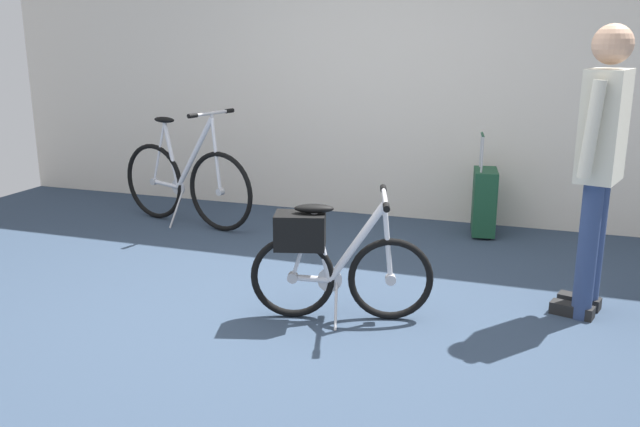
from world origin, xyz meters
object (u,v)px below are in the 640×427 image
(folding_bike_foreground, at_px, (328,258))
(rolling_suitcase, at_px, (484,201))
(display_bike_left, at_px, (186,182))
(visitor_near_wall, at_px, (600,155))

(folding_bike_foreground, distance_m, rolling_suitcase, 2.12)
(display_bike_left, bearing_deg, folding_bike_foreground, -40.19)
(folding_bike_foreground, xyz_separation_m, display_bike_left, (-1.79, 1.51, 0.01))
(visitor_near_wall, distance_m, rolling_suitcase, 1.76)
(visitor_near_wall, bearing_deg, folding_bike_foreground, -158.36)
(folding_bike_foreground, height_order, rolling_suitcase, rolling_suitcase)
(visitor_near_wall, bearing_deg, rolling_suitcase, 116.54)
(visitor_near_wall, relative_size, rolling_suitcase, 1.97)
(display_bike_left, bearing_deg, rolling_suitcase, 11.67)
(folding_bike_foreground, xyz_separation_m, visitor_near_wall, (1.39, 0.55, 0.57))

